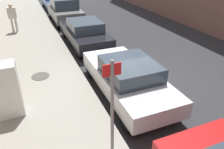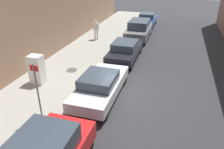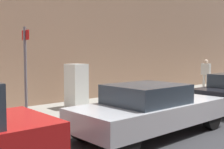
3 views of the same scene
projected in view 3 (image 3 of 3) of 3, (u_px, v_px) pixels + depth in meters
ground_plane at (200, 136)px, 7.46m from camera, size 80.00×80.00×0.00m
sidewalk_slab at (102, 110)px, 10.54m from camera, size 4.19×44.00×0.16m
building_facade_near at (55, 2)px, 12.72m from camera, size 2.47×39.60×9.08m
discarded_refrigerator at (76, 86)px, 10.45m from camera, size 0.74×0.62×1.65m
manhole_cover at (135, 105)px, 11.08m from camera, size 0.70×0.70×0.02m
street_sign_post at (26, 75)px, 6.89m from camera, size 0.36×0.07×2.67m
pedestrian_walking_far at (206, 72)px, 15.97m from camera, size 0.50×0.23×1.73m
parked_sedan_silver at (151, 109)px, 7.48m from camera, size 1.85×4.57×1.37m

